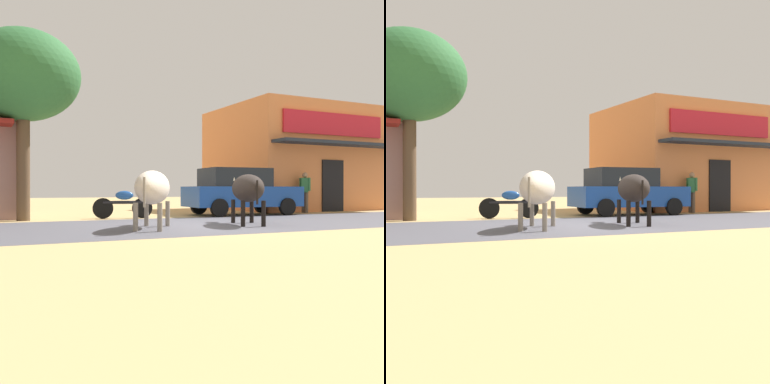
# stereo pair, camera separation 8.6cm
# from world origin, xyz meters

# --- Properties ---
(ground) EXTENTS (80.00, 80.00, 0.00)m
(ground) POSITION_xyz_m (0.00, 0.00, 0.00)
(ground) COLOR tan
(asphalt_road) EXTENTS (72.00, 5.42, 0.00)m
(asphalt_road) POSITION_xyz_m (0.00, 0.00, 0.00)
(asphalt_road) COLOR #53525C
(asphalt_road) RESTS_ON ground
(storefront_right_club) EXTENTS (6.39, 6.44, 4.55)m
(storefront_right_club) POSITION_xyz_m (8.45, 6.59, 2.28)
(storefront_right_club) COLOR #E38349
(storefront_right_club) RESTS_ON ground
(roadside_tree) EXTENTS (3.26, 3.26, 5.48)m
(roadside_tree) POSITION_xyz_m (-3.53, 3.44, 4.13)
(roadside_tree) COLOR brown
(roadside_tree) RESTS_ON ground
(parked_hatchback_car) EXTENTS (4.13, 2.09, 1.64)m
(parked_hatchback_car) POSITION_xyz_m (3.68, 3.34, 0.84)
(parked_hatchback_car) COLOR #194499
(parked_hatchback_car) RESTS_ON ground
(parked_motorcycle) EXTENTS (1.82, 0.50, 1.07)m
(parked_motorcycle) POSITION_xyz_m (-0.61, 3.23, 0.47)
(parked_motorcycle) COLOR black
(parked_motorcycle) RESTS_ON ground
(cow_near_brown) EXTENTS (1.79, 2.64, 1.33)m
(cow_near_brown) POSITION_xyz_m (-1.11, -0.63, 0.93)
(cow_near_brown) COLOR beige
(cow_near_brown) RESTS_ON ground
(cow_far_dark) EXTENTS (1.34, 2.48, 1.28)m
(cow_far_dark) POSITION_xyz_m (1.48, -0.57, 0.92)
(cow_far_dark) COLOR #2B2420
(cow_far_dark) RESTS_ON ground
(pedestrian_by_shop) EXTENTS (0.46, 0.61, 1.56)m
(pedestrian_by_shop) POSITION_xyz_m (6.69, 3.47, 0.91)
(pedestrian_by_shop) COLOR brown
(pedestrian_by_shop) RESTS_ON ground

